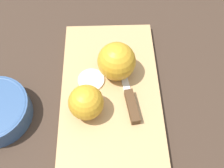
{
  "coord_description": "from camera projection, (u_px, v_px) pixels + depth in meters",
  "views": [
    {
      "loc": [
        -0.31,
        0.0,
        0.54
      ],
      "look_at": [
        0.0,
        0.0,
        0.04
      ],
      "focal_mm": 42.0,
      "sensor_mm": 36.0,
      "label": 1
    }
  ],
  "objects": [
    {
      "name": "apple_slice",
      "position": [
        93.0,
        80.0,
        0.62
      ],
      "size": [
        0.06,
        0.06,
        0.0
      ],
      "color": "beige",
      "rests_on": "cutting_board"
    },
    {
      "name": "cutting_board",
      "position": [
        112.0,
        91.0,
        0.61
      ],
      "size": [
        0.4,
        0.23,
        0.02
      ],
      "color": "tan",
      "rests_on": "ground_plane"
    },
    {
      "name": "knife",
      "position": [
        132.0,
        102.0,
        0.58
      ],
      "size": [
        0.18,
        0.05,
        0.02
      ],
      "rotation": [
        0.0,
        0.0,
        0.17
      ],
      "color": "silver",
      "rests_on": "cutting_board"
    },
    {
      "name": "apple_half_right",
      "position": [
        118.0,
        61.0,
        0.59
      ],
      "size": [
        0.09,
        0.09,
        0.09
      ],
      "rotation": [
        0.0,
        0.0,
        2.94
      ],
      "color": "gold",
      "rests_on": "cutting_board"
    },
    {
      "name": "ground_plane",
      "position": [
        112.0,
        93.0,
        0.62
      ],
      "size": [
        4.0,
        4.0,
        0.0
      ],
      "primitive_type": "plane",
      "color": "#38281E"
    },
    {
      "name": "apple_half_left",
      "position": [
        88.0,
        102.0,
        0.55
      ],
      "size": [
        0.08,
        0.08,
        0.08
      ],
      "rotation": [
        0.0,
        0.0,
        6.23
      ],
      "color": "gold",
      "rests_on": "cutting_board"
    }
  ]
}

